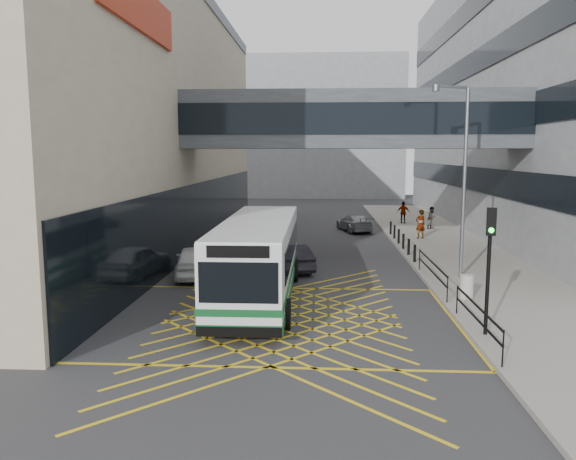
% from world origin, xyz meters
% --- Properties ---
extents(ground, '(120.00, 120.00, 0.00)m').
position_xyz_m(ground, '(0.00, 0.00, 0.00)').
color(ground, '#333335').
extents(building_whsmith, '(24.17, 42.00, 16.00)m').
position_xyz_m(building_whsmith, '(-17.98, 16.00, 8.00)').
color(building_whsmith, tan).
rests_on(building_whsmith, ground).
extents(building_far, '(28.00, 16.00, 18.00)m').
position_xyz_m(building_far, '(-2.00, 60.00, 9.00)').
color(building_far, gray).
rests_on(building_far, ground).
extents(skybridge, '(20.00, 4.10, 3.00)m').
position_xyz_m(skybridge, '(3.00, 12.00, 7.50)').
color(skybridge, '#42474C').
rests_on(skybridge, ground).
extents(pavement, '(6.00, 54.00, 0.16)m').
position_xyz_m(pavement, '(9.00, 15.00, 0.08)').
color(pavement, gray).
rests_on(pavement, ground).
extents(box_junction, '(12.00, 9.00, 0.01)m').
position_xyz_m(box_junction, '(0.00, 0.00, 0.00)').
color(box_junction, gold).
rests_on(box_junction, ground).
extents(bus, '(2.90, 11.39, 3.19)m').
position_xyz_m(bus, '(-1.08, 2.71, 1.71)').
color(bus, silver).
rests_on(bus, ground).
extents(car_white, '(2.84, 5.10, 1.53)m').
position_xyz_m(car_white, '(-4.50, 6.53, 0.77)').
color(car_white, silver).
rests_on(car_white, ground).
extents(car_dark, '(3.11, 4.65, 1.35)m').
position_xyz_m(car_dark, '(-0.19, 8.22, 0.68)').
color(car_dark, black).
rests_on(car_dark, ground).
extents(car_silver, '(2.86, 4.59, 1.33)m').
position_xyz_m(car_silver, '(3.88, 22.47, 0.66)').
color(car_silver, gray).
rests_on(car_silver, ground).
extents(traffic_light, '(0.31, 0.47, 3.99)m').
position_xyz_m(traffic_light, '(6.47, -1.88, 2.75)').
color(traffic_light, black).
rests_on(traffic_light, pavement).
extents(street_lamp, '(1.85, 1.00, 8.49)m').
position_xyz_m(street_lamp, '(7.58, 6.47, 5.00)').
color(street_lamp, slate).
rests_on(street_lamp, pavement).
extents(litter_bin, '(0.53, 0.53, 0.91)m').
position_xyz_m(litter_bin, '(7.03, 2.66, 0.61)').
color(litter_bin, '#ADA89E').
rests_on(litter_bin, pavement).
extents(kerb_railings, '(0.05, 12.54, 1.00)m').
position_xyz_m(kerb_railings, '(6.15, 1.78, 0.88)').
color(kerb_railings, black).
rests_on(kerb_railings, pavement).
extents(bollards, '(0.14, 10.14, 0.90)m').
position_xyz_m(bollards, '(6.25, 15.00, 0.61)').
color(bollards, black).
rests_on(bollards, pavement).
extents(pedestrian_a, '(0.90, 0.79, 1.90)m').
position_xyz_m(pedestrian_a, '(7.96, 18.15, 1.11)').
color(pedestrian_a, gray).
rests_on(pedestrian_a, pavement).
extents(pedestrian_b, '(0.90, 0.89, 1.64)m').
position_xyz_m(pedestrian_b, '(9.67, 23.03, 0.98)').
color(pedestrian_b, gray).
rests_on(pedestrian_b, pavement).
extents(pedestrian_c, '(1.11, 0.71, 1.73)m').
position_xyz_m(pedestrian_c, '(8.03, 26.26, 1.02)').
color(pedestrian_c, gray).
rests_on(pedestrian_c, pavement).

